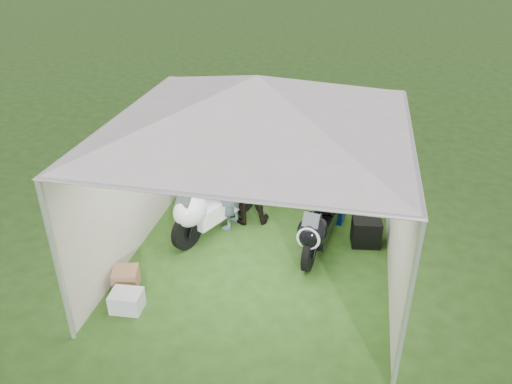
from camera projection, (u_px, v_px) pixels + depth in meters
ground at (257, 265)px, 7.79m from camera, size 80.00×80.00×0.00m
canopy_tent at (258, 106)px, 6.59m from camera, size 5.66×5.66×3.00m
motorcycle_white at (212, 202)px, 8.38m from camera, size 1.13×1.97×1.04m
motorcycle_black at (320, 219)px, 7.94m from camera, size 0.65×2.01×0.99m
paddock_stand at (332, 213)px, 8.88m from camera, size 0.45×0.32×0.31m
person_dark_jacket at (247, 180)px, 8.57m from camera, size 0.93×0.81×1.63m
person_blue_jacket at (229, 183)px, 8.40m from camera, size 0.49×0.67×1.69m
equipment_box at (366, 232)px, 8.19m from camera, size 0.51×0.43×0.46m
crate_0 at (127, 301)px, 6.85m from camera, size 0.44×0.36×0.28m
crate_1 at (126, 279)px, 7.24m from camera, size 0.43×0.43×0.32m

